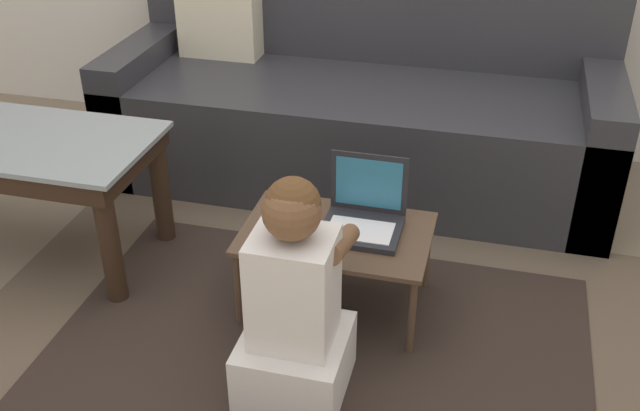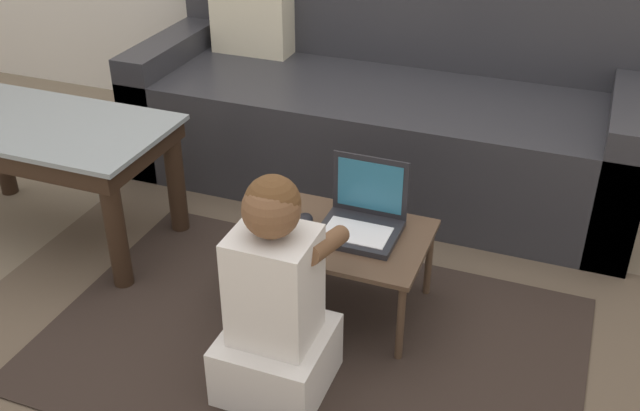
# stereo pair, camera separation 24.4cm
# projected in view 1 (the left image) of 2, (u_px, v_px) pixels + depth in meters

# --- Properties ---
(ground_plane) EXTENTS (16.00, 16.00, 0.00)m
(ground_plane) POSITION_uv_depth(u_px,v_px,m) (280.00, 337.00, 2.43)
(ground_plane) COLOR #7F705B
(area_rug) EXTENTS (2.33, 1.54, 0.01)m
(area_rug) POSITION_uv_depth(u_px,v_px,m) (320.00, 343.00, 2.40)
(area_rug) COLOR brown
(area_rug) RESTS_ON ground_plane
(couch) EXTENTS (2.11, 0.82, 0.84)m
(couch) POSITION_uv_depth(u_px,v_px,m) (358.00, 111.00, 3.26)
(couch) COLOR #2D2D33
(couch) RESTS_ON ground_plane
(coffee_table) EXTENTS (0.96, 0.51, 0.49)m
(coffee_table) POSITION_uv_depth(u_px,v_px,m) (21.00, 157.00, 2.65)
(coffee_table) COLOR gray
(coffee_table) RESTS_ON ground_plane
(laptop_desk) EXTENTS (0.61, 0.40, 0.30)m
(laptop_desk) POSITION_uv_depth(u_px,v_px,m) (336.00, 239.00, 2.44)
(laptop_desk) COLOR #4C3828
(laptop_desk) RESTS_ON ground_plane
(laptop) EXTENTS (0.25, 0.22, 0.23)m
(laptop) POSITION_uv_depth(u_px,v_px,m) (363.00, 218.00, 2.42)
(laptop) COLOR #232328
(laptop) RESTS_ON laptop_desk
(computer_mouse) EXTENTS (0.06, 0.10, 0.04)m
(computer_mouse) POSITION_uv_depth(u_px,v_px,m) (304.00, 223.00, 2.43)
(computer_mouse) COLOR black
(computer_mouse) RESTS_ON laptop_desk
(person_seated) EXTENTS (0.30, 0.41, 0.71)m
(person_seated) POSITION_uv_depth(u_px,v_px,m) (294.00, 308.00, 2.08)
(person_seated) COLOR silver
(person_seated) RESTS_ON ground_plane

